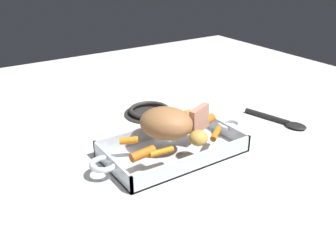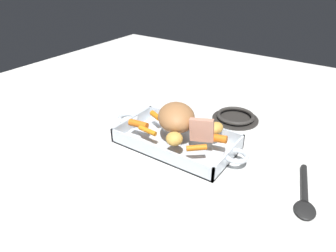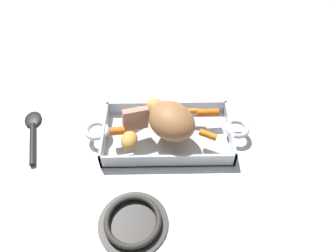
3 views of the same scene
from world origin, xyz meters
TOP-DOWN VIEW (x-y plane):
  - ground_plane at (0.00, 0.00)m, footprint 2.23×2.23m
  - roasting_dish at (0.00, 0.00)m, footprint 0.48×0.21m
  - pork_roast at (-0.01, 0.02)m, footprint 0.18×0.18m
  - roast_slice_outer at (0.09, -0.00)m, footprint 0.08×0.04m
  - baby_carrot_short at (-0.12, -0.04)m, footprint 0.07×0.03m
  - baby_carrot_long at (0.14, 0.02)m, footprint 0.05×0.03m
  - baby_carrot_northeast at (-0.07, -0.06)m, footprint 0.07×0.02m
  - baby_carrot_northwest at (-0.11, 0.04)m, footprint 0.05×0.04m
  - baby_carrot_southwest at (0.10, -0.05)m, footprint 0.06×0.05m
  - potato_golden_small at (0.03, -0.07)m, footprint 0.06×0.06m
  - potato_golden_large at (0.10, 0.06)m, footprint 0.05×0.06m
  - stove_burner_rear at (0.09, 0.27)m, footprint 0.17×0.17m
  - serving_spoon at (0.40, -0.03)m, footprint 0.08×0.21m

SIDE VIEW (x-z plane):
  - ground_plane at x=0.00m, z-range 0.00..0.00m
  - serving_spoon at x=0.40m, z-range 0.00..0.02m
  - stove_burner_rear at x=0.09m, z-range 0.00..0.02m
  - roasting_dish at x=0.00m, z-range -0.01..0.04m
  - baby_carrot_northeast at x=-0.07m, z-range 0.05..0.06m
  - baby_carrot_southwest at x=0.10m, z-range 0.05..0.07m
  - baby_carrot_northwest at x=-0.11m, z-range 0.05..0.07m
  - baby_carrot_short at x=-0.12m, z-range 0.05..0.07m
  - baby_carrot_long at x=0.14m, z-range 0.05..0.07m
  - potato_golden_large at x=0.10m, z-range 0.05..0.08m
  - potato_golden_small at x=0.03m, z-range 0.05..0.09m
  - roast_slice_outer at x=0.09m, z-range 0.04..0.12m
  - pork_roast at x=-0.01m, z-range 0.05..0.13m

